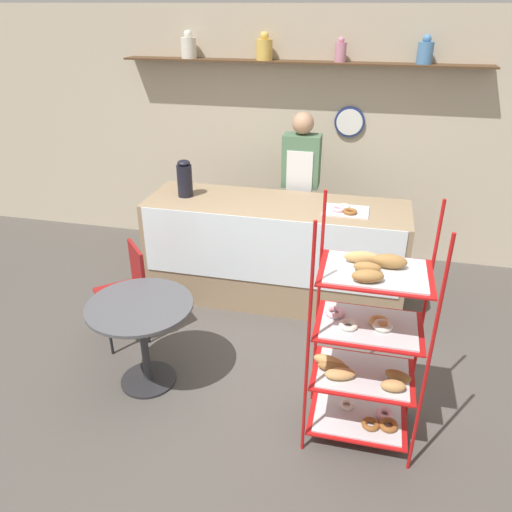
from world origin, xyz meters
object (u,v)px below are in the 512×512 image
at_px(pastry_rack, 365,346).
at_px(donut_tray_counter, 345,210).
at_px(cafe_table, 142,324).
at_px(cafe_chair, 129,284).
at_px(coffee_carafe, 185,179).
at_px(person_worker, 300,188).

bearing_deg(pastry_rack, donut_tray_counter, 99.70).
distance_m(cafe_table, donut_tray_counter, 2.05).
bearing_deg(cafe_chair, pastry_rack, 28.94).
bearing_deg(coffee_carafe, cafe_table, -83.25).
distance_m(person_worker, coffee_carafe, 1.22).
bearing_deg(person_worker, cafe_table, -112.24).
xyz_separation_m(cafe_table, donut_tray_counter, (1.37, 1.44, 0.48)).
bearing_deg(coffee_carafe, cafe_chair, -101.43).
bearing_deg(donut_tray_counter, cafe_chair, -152.54).
bearing_deg(donut_tray_counter, coffee_carafe, 177.91).
relative_size(cafe_table, donut_tray_counter, 1.94).
height_order(cafe_chair, coffee_carafe, coffee_carafe).
relative_size(pastry_rack, coffee_carafe, 4.67).
bearing_deg(person_worker, coffee_carafe, -149.69).
relative_size(cafe_table, coffee_carafe, 2.21).
distance_m(cafe_table, coffee_carafe, 1.64).
bearing_deg(coffee_carafe, donut_tray_counter, -2.09).
distance_m(pastry_rack, coffee_carafe, 2.50).
relative_size(person_worker, coffee_carafe, 4.87).
height_order(cafe_table, donut_tray_counter, donut_tray_counter).
bearing_deg(coffee_carafe, pastry_rack, -42.22).
xyz_separation_m(person_worker, coffee_carafe, (-1.04, -0.61, 0.22)).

